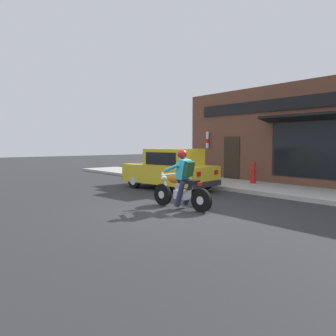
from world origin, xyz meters
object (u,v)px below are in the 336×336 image
Objects in this scene: fire_hydrant at (253,173)px; car_hatchback at (170,170)px; trash_bin at (189,167)px; motorcycle_with_rider at (182,184)px.

car_hatchback is at bearing 153.51° from fire_hydrant.
trash_bin is (2.85, 1.95, -0.13)m from car_hatchback.
motorcycle_with_rider is 3.83m from car_hatchback.
trash_bin is (5.07, 5.07, -0.04)m from motorcycle_with_rider.
motorcycle_with_rider is 0.51× the size of car_hatchback.
motorcycle_with_rider reaches higher than trash_bin.
fire_hydrant is (5.37, 1.54, -0.11)m from motorcycle_with_rider.
trash_bin is at bearing 94.95° from fire_hydrant.
motorcycle_with_rider is 5.59m from fire_hydrant.
motorcycle_with_rider reaches higher than car_hatchback.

